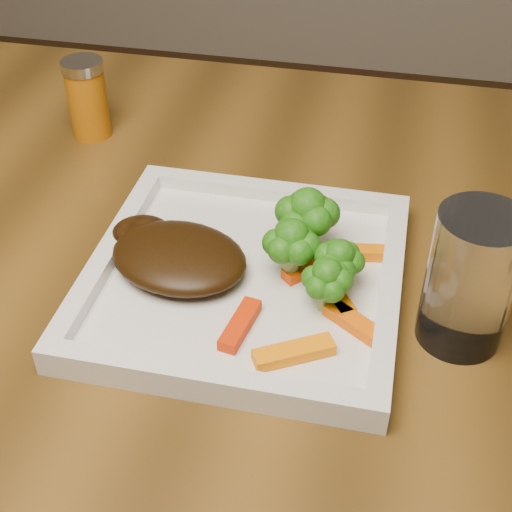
% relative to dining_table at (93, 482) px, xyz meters
% --- Properties ---
extents(dining_table, '(1.60, 0.90, 0.75)m').
position_rel_dining_table_xyz_m(dining_table, '(0.00, 0.00, 0.00)').
color(dining_table, brown).
rests_on(dining_table, floor).
extents(plate, '(0.27, 0.27, 0.01)m').
position_rel_dining_table_xyz_m(plate, '(0.20, 0.00, 0.38)').
color(plate, white).
rests_on(plate, dining_table).
extents(steak, '(0.14, 0.12, 0.03)m').
position_rel_dining_table_xyz_m(steak, '(0.14, -0.00, 0.40)').
color(steak, black).
rests_on(steak, plate).
extents(broccoli_0, '(0.08, 0.08, 0.07)m').
position_rel_dining_table_xyz_m(broccoli_0, '(0.25, 0.05, 0.42)').
color(broccoli_0, '#2A7914').
rests_on(broccoli_0, plate).
extents(broccoli_1, '(0.05, 0.05, 0.06)m').
position_rel_dining_table_xyz_m(broccoli_1, '(0.28, 0.00, 0.42)').
color(broccoli_1, '#116410').
rests_on(broccoli_1, plate).
extents(broccoli_2, '(0.05, 0.05, 0.06)m').
position_rel_dining_table_xyz_m(broccoli_2, '(0.28, -0.02, 0.42)').
color(broccoli_2, '#346611').
rests_on(broccoli_2, plate).
extents(broccoli_3, '(0.07, 0.07, 0.06)m').
position_rel_dining_table_xyz_m(broccoli_3, '(0.24, 0.01, 0.42)').
color(broccoli_3, '#266310').
rests_on(broccoli_3, plate).
extents(carrot_0, '(0.06, 0.05, 0.01)m').
position_rel_dining_table_xyz_m(carrot_0, '(0.26, -0.08, 0.39)').
color(carrot_0, orange).
rests_on(carrot_0, plate).
extents(carrot_1, '(0.06, 0.05, 0.01)m').
position_rel_dining_table_xyz_m(carrot_1, '(0.30, -0.04, 0.39)').
color(carrot_1, '#E85E03').
rests_on(carrot_1, plate).
extents(carrot_2, '(0.02, 0.06, 0.01)m').
position_rel_dining_table_xyz_m(carrot_2, '(0.21, -0.06, 0.39)').
color(carrot_2, red).
rests_on(carrot_2, plate).
extents(carrot_3, '(0.06, 0.02, 0.01)m').
position_rel_dining_table_xyz_m(carrot_3, '(0.31, 0.05, 0.39)').
color(carrot_3, orange).
rests_on(carrot_3, plate).
extents(carrot_5, '(0.04, 0.05, 0.01)m').
position_rel_dining_table_xyz_m(carrot_5, '(0.28, -0.01, 0.39)').
color(carrot_5, '#D66803').
rests_on(carrot_5, plate).
extents(carrot_6, '(0.05, 0.05, 0.01)m').
position_rel_dining_table_xyz_m(carrot_6, '(0.26, 0.02, 0.39)').
color(carrot_6, '#F04703').
rests_on(carrot_6, plate).
extents(spice_shaker, '(0.06, 0.06, 0.09)m').
position_rel_dining_table_xyz_m(spice_shaker, '(-0.03, 0.22, 0.42)').
color(spice_shaker, '#AF5F09').
rests_on(spice_shaker, dining_table).
extents(drinking_glass, '(0.09, 0.09, 0.12)m').
position_rel_dining_table_xyz_m(drinking_glass, '(0.39, -0.02, 0.44)').
color(drinking_glass, white).
rests_on(drinking_glass, dining_table).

